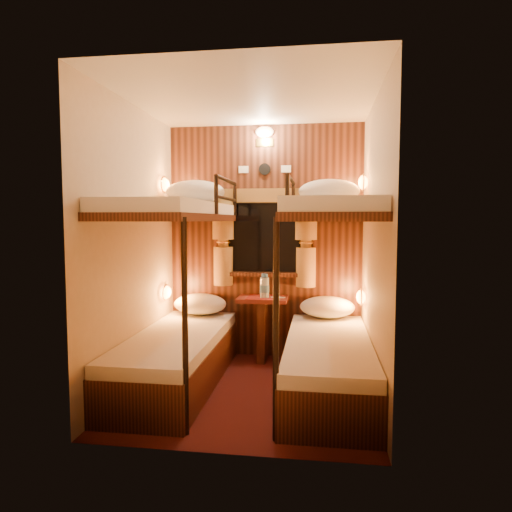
# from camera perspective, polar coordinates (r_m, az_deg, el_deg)

# --- Properties ---
(floor) EXTENTS (2.10, 2.10, 0.00)m
(floor) POSITION_cam_1_polar(r_m,az_deg,el_deg) (3.99, -0.80, -16.47)
(floor) COLOR #370F0F
(floor) RESTS_ON ground
(ceiling) EXTENTS (2.10, 2.10, 0.00)m
(ceiling) POSITION_cam_1_polar(r_m,az_deg,el_deg) (3.85, -0.84, 19.12)
(ceiling) COLOR silver
(ceiling) RESTS_ON wall_back
(wall_back) EXTENTS (2.40, 0.00, 2.40)m
(wall_back) POSITION_cam_1_polar(r_m,az_deg,el_deg) (4.77, 1.13, 1.76)
(wall_back) COLOR #C6B293
(wall_back) RESTS_ON floor
(wall_front) EXTENTS (2.40, 0.00, 2.40)m
(wall_front) POSITION_cam_1_polar(r_m,az_deg,el_deg) (2.70, -4.25, -0.37)
(wall_front) COLOR #C6B293
(wall_front) RESTS_ON floor
(wall_left) EXTENTS (0.00, 2.40, 2.40)m
(wall_left) POSITION_cam_1_polar(r_m,az_deg,el_deg) (4.01, -15.08, 1.08)
(wall_left) COLOR #C6B293
(wall_left) RESTS_ON floor
(wall_right) EXTENTS (0.00, 2.40, 2.40)m
(wall_right) POSITION_cam_1_polar(r_m,az_deg,el_deg) (3.71, 14.62, 0.83)
(wall_right) COLOR #C6B293
(wall_right) RESTS_ON floor
(back_panel) EXTENTS (2.00, 0.03, 2.40)m
(back_panel) POSITION_cam_1_polar(r_m,az_deg,el_deg) (4.76, 1.11, 1.75)
(back_panel) COLOR black
(back_panel) RESTS_ON floor
(bunk_left) EXTENTS (0.72, 1.90, 1.82)m
(bunk_left) POSITION_cam_1_polar(r_m,az_deg,el_deg) (4.04, -9.86, -8.00)
(bunk_left) COLOR black
(bunk_left) RESTS_ON floor
(bunk_right) EXTENTS (0.72, 1.90, 1.82)m
(bunk_right) POSITION_cam_1_polar(r_m,az_deg,el_deg) (3.85, 9.04, -8.61)
(bunk_right) COLOR black
(bunk_right) RESTS_ON floor
(window) EXTENTS (1.00, 0.12, 0.79)m
(window) POSITION_cam_1_polar(r_m,az_deg,el_deg) (4.73, 1.06, 1.50)
(window) COLOR black
(window) RESTS_ON back_panel
(curtains) EXTENTS (1.10, 0.22, 1.00)m
(curtains) POSITION_cam_1_polar(r_m,az_deg,el_deg) (4.69, 1.01, 2.49)
(curtains) COLOR olive
(curtains) RESTS_ON back_panel
(back_fixtures) EXTENTS (0.54, 0.09, 0.48)m
(back_fixtures) POSITION_cam_1_polar(r_m,az_deg,el_deg) (4.79, 1.07, 14.34)
(back_fixtures) COLOR black
(back_fixtures) RESTS_ON back_panel
(reading_lamps) EXTENTS (2.00, 0.20, 1.25)m
(reading_lamps) POSITION_cam_1_polar(r_m,az_deg,el_deg) (4.42, 0.58, 2.06)
(reading_lamps) COLOR orange
(reading_lamps) RESTS_ON wall_left
(table) EXTENTS (0.50, 0.34, 0.66)m
(table) POSITION_cam_1_polar(r_m,az_deg,el_deg) (4.68, 0.82, -8.01)
(table) COLOR maroon
(table) RESTS_ON floor
(bottle_left) EXTENTS (0.07, 0.07, 0.25)m
(bottle_left) POSITION_cam_1_polar(r_m,az_deg,el_deg) (4.57, 0.92, -3.96)
(bottle_left) COLOR #99BFE5
(bottle_left) RESTS_ON table
(bottle_right) EXTENTS (0.07, 0.07, 0.24)m
(bottle_right) POSITION_cam_1_polar(r_m,az_deg,el_deg) (4.57, 1.23, -3.97)
(bottle_right) COLOR #99BFE5
(bottle_right) RESTS_ON table
(sachet_a) EXTENTS (0.09, 0.08, 0.01)m
(sachet_a) POSITION_cam_1_polar(r_m,az_deg,el_deg) (4.62, 2.29, -5.17)
(sachet_a) COLOR silver
(sachet_a) RESTS_ON table
(sachet_b) EXTENTS (0.08, 0.07, 0.01)m
(sachet_b) POSITION_cam_1_polar(r_m,az_deg,el_deg) (4.61, 3.17, -5.19)
(sachet_b) COLOR silver
(sachet_b) RESTS_ON table
(pillow_lower_left) EXTENTS (0.55, 0.39, 0.21)m
(pillow_lower_left) POSITION_cam_1_polar(r_m,az_deg,el_deg) (4.77, -7.01, -5.97)
(pillow_lower_left) COLOR white
(pillow_lower_left) RESTS_ON bunk_left
(pillow_lower_right) EXTENTS (0.54, 0.39, 0.21)m
(pillow_lower_right) POSITION_cam_1_polar(r_m,az_deg,el_deg) (4.63, 8.90, -6.32)
(pillow_lower_right) COLOR white
(pillow_lower_right) RESTS_ON bunk_right
(pillow_upper_left) EXTENTS (0.59, 0.42, 0.23)m
(pillow_upper_left) POSITION_cam_1_polar(r_m,az_deg,el_deg) (4.56, -7.61, 7.93)
(pillow_upper_left) COLOR white
(pillow_upper_left) RESTS_ON bunk_left
(pillow_upper_right) EXTENTS (0.57, 0.41, 0.23)m
(pillow_upper_right) POSITION_cam_1_polar(r_m,az_deg,el_deg) (4.38, 9.11, 8.00)
(pillow_upper_right) COLOR white
(pillow_upper_right) RESTS_ON bunk_right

